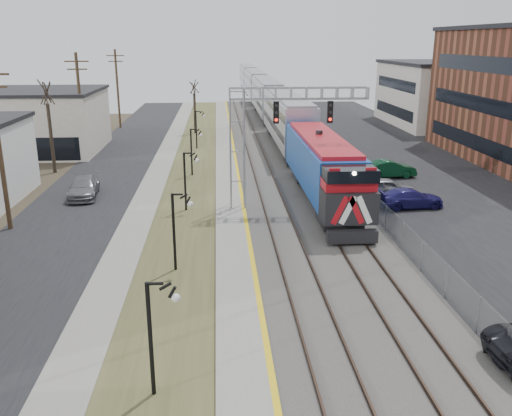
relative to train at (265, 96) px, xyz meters
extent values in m
cube|color=black|center=(-17.00, -41.23, -2.92)|extent=(7.00, 120.00, 0.04)
cube|color=gray|center=(-12.50, -41.23, -2.90)|extent=(2.00, 120.00, 0.08)
cube|color=#434625|center=(-9.50, -41.23, -2.91)|extent=(4.00, 120.00, 0.06)
cube|color=gray|center=(-6.50, -41.23, -2.82)|extent=(2.00, 120.00, 0.24)
cube|color=#595651|center=(-1.50, -41.23, -2.84)|extent=(8.00, 120.00, 0.20)
cube|color=black|center=(10.50, -41.23, -2.92)|extent=(16.00, 120.00, 0.04)
cube|color=gold|center=(-5.62, -41.23, -2.69)|extent=(0.24, 120.00, 0.01)
cube|color=#2D2119|center=(-4.25, -41.23, -2.66)|extent=(0.08, 120.00, 0.15)
cube|color=#2D2119|center=(-2.75, -41.23, -2.66)|extent=(0.08, 120.00, 0.15)
cube|color=#2D2119|center=(-0.75, -41.23, -2.66)|extent=(0.08, 120.00, 0.15)
cube|color=#2D2119|center=(0.75, -41.23, -2.66)|extent=(0.08, 120.00, 0.15)
cube|color=#124298|center=(0.00, -47.19, -0.46)|extent=(3.00, 17.00, 4.25)
cube|color=black|center=(0.00, -55.89, -2.24)|extent=(2.80, 0.50, 0.70)
cube|color=#9FA1AA|center=(0.00, -26.89, 0.07)|extent=(3.00, 22.00, 5.33)
cube|color=#9FA1AA|center=(0.00, -4.09, 0.07)|extent=(3.00, 22.00, 5.33)
cube|color=#9FA1AA|center=(0.00, 18.71, 0.07)|extent=(3.00, 22.00, 5.33)
cube|color=#9FA1AA|center=(0.00, 41.51, 0.07)|extent=(3.00, 22.00, 5.33)
cube|color=gray|center=(-6.00, -48.23, 1.06)|extent=(1.00, 1.00, 8.00)
cube|color=gray|center=(-2.00, -48.23, 4.81)|extent=(9.00, 0.80, 0.80)
cube|color=black|center=(-3.50, -48.68, 3.66)|extent=(0.35, 0.25, 1.40)
cube|color=black|center=(0.00, -48.68, 3.66)|extent=(0.35, 0.25, 1.40)
cylinder|color=black|center=(-9.50, -68.23, -0.94)|extent=(0.14, 0.14, 4.00)
cylinder|color=black|center=(-9.50, -58.23, -0.94)|extent=(0.14, 0.14, 4.00)
cylinder|color=black|center=(-9.50, -48.23, -0.94)|extent=(0.14, 0.14, 4.00)
cylinder|color=black|center=(-9.50, -38.23, -0.94)|extent=(0.14, 0.14, 4.00)
cylinder|color=black|center=(-9.50, -26.23, -0.94)|extent=(0.14, 0.14, 4.00)
cylinder|color=#4C3823|center=(-20.00, -31.23, 2.06)|extent=(0.28, 0.28, 10.00)
cylinder|color=#4C3823|center=(-20.00, -11.23, 2.06)|extent=(0.28, 0.28, 10.00)
cube|color=gray|center=(2.70, -41.23, -2.14)|extent=(0.04, 120.00, 1.60)
cube|color=beige|center=(-26.50, -26.23, 0.06)|extent=(14.00, 12.00, 6.00)
cube|color=beige|center=(24.50, -11.23, 1.06)|extent=(16.00, 18.00, 8.00)
cylinder|color=#382D23|center=(-21.50, -36.23, 0.04)|extent=(0.30, 0.30, 5.95)
cylinder|color=#382D23|center=(-10.00, -16.23, -0.49)|extent=(0.30, 0.30, 4.90)
imported|color=navy|center=(5.80, -48.69, -2.28)|extent=(4.69, 2.23, 1.32)
imported|color=slate|center=(4.92, -46.12, -2.21)|extent=(4.32, 1.77, 1.47)
imported|color=#0B391E|center=(7.00, -40.16, -2.22)|extent=(4.49, 1.95, 1.44)
imported|color=slate|center=(-17.15, -44.32, -2.23)|extent=(2.50, 5.06, 1.42)
camera|label=1|loc=(-7.26, -83.40, 8.05)|focal=38.00mm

